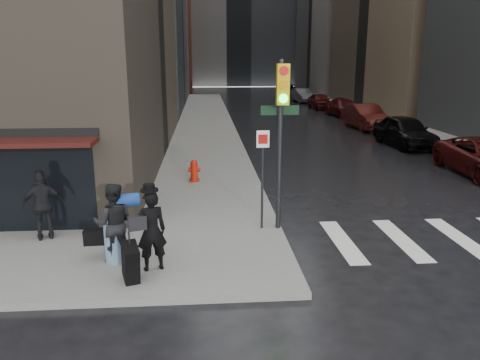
% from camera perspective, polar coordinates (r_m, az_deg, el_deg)
% --- Properties ---
extents(ground, '(140.00, 140.00, 0.00)m').
position_cam_1_polar(ground, '(11.28, -3.70, -9.85)').
color(ground, black).
rests_on(ground, ground).
extents(sidewalk_left, '(4.00, 50.00, 0.15)m').
position_cam_1_polar(sidewalk_left, '(37.56, -4.25, 7.52)').
color(sidewalk_left, slate).
rests_on(sidewalk_left, ground).
extents(sidewalk_right, '(3.00, 50.00, 0.15)m').
position_cam_1_polar(sidewalk_right, '(39.93, 15.68, 7.44)').
color(sidewalk_right, slate).
rests_on(sidewalk_right, ground).
extents(bldg_right_far, '(22.00, 20.00, 25.00)m').
position_cam_1_polar(bldg_right_far, '(73.50, 17.55, 20.06)').
color(bldg_right_far, slate).
rests_on(bldg_right_far, ground).
extents(man_overcoat, '(1.01, 1.25, 1.98)m').
position_cam_1_polar(man_overcoat, '(10.27, -11.26, -6.70)').
color(man_overcoat, black).
rests_on(man_overcoat, ground).
extents(man_jeans, '(1.33, 0.75, 1.85)m').
position_cam_1_polar(man_jeans, '(10.94, -15.18, -5.07)').
color(man_jeans, black).
rests_on(man_jeans, ground).
extents(man_greycoat, '(1.15, 0.78, 1.81)m').
position_cam_1_polar(man_greycoat, '(12.89, -22.86, -2.85)').
color(man_greycoat, black).
rests_on(man_greycoat, ground).
extents(traffic_light, '(1.13, 0.50, 4.50)m').
position_cam_1_polar(traffic_light, '(12.18, 4.82, 6.95)').
color(traffic_light, black).
rests_on(traffic_light, ground).
extents(fire_hydrant, '(0.47, 0.37, 0.83)m').
position_cam_1_polar(fire_hydrant, '(17.74, -5.61, 1.01)').
color(fire_hydrant, '#A6180A').
rests_on(fire_hydrant, ground).
extents(parked_car_1, '(2.26, 5.02, 1.68)m').
position_cam_1_polar(parked_car_1, '(27.15, 19.45, 5.65)').
color(parked_car_1, black).
rests_on(parked_car_1, ground).
extents(parked_car_2, '(2.06, 5.12, 1.66)m').
position_cam_1_polar(parked_car_2, '(33.37, 15.02, 7.48)').
color(parked_car_2, '#3B0F0B').
rests_on(parked_car_2, ground).
extents(parked_car_3, '(2.38, 5.07, 1.43)m').
position_cam_1_polar(parked_car_3, '(39.90, 12.59, 8.55)').
color(parked_car_3, '#400C0E').
rests_on(parked_car_3, ground).
extents(parked_car_4, '(1.79, 4.30, 1.45)m').
position_cam_1_polar(parked_car_4, '(46.24, 9.73, 9.48)').
color(parked_car_4, '#420D0D').
rests_on(parked_car_4, ground).
extents(parked_car_5, '(2.02, 4.70, 1.50)m').
position_cam_1_polar(parked_car_5, '(52.67, 7.58, 10.19)').
color(parked_car_5, '#424146').
rests_on(parked_car_5, ground).
extents(parked_car_6, '(3.07, 5.90, 1.59)m').
position_cam_1_polar(parked_car_6, '(59.21, 6.08, 10.74)').
color(parked_car_6, black).
rests_on(parked_car_6, ground).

